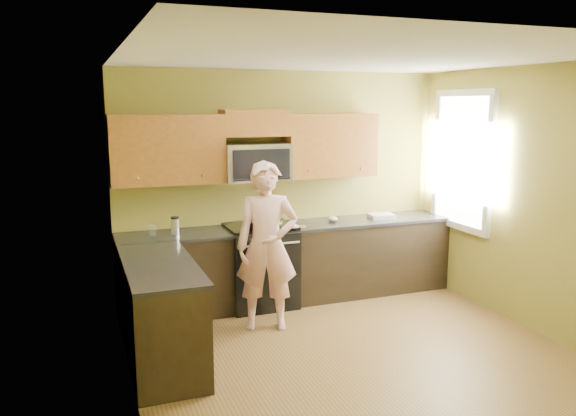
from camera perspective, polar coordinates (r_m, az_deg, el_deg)
name	(u,v)px	position (r m, az deg, el deg)	size (l,w,h in m)	color
floor	(358,358)	(5.48, 7.01, -14.64)	(4.00, 4.00, 0.00)	brown
ceiling	(365,57)	(4.99, 7.71, 14.76)	(4.00, 4.00, 0.00)	white
wall_back	(283,185)	(6.87, -0.51, 2.32)	(4.00, 4.00, 0.00)	olive
wall_front	(530,278)	(3.48, 23.06, -6.48)	(4.00, 4.00, 0.00)	olive
wall_left	(127,232)	(4.50, -15.80, -2.35)	(4.00, 4.00, 0.00)	olive
wall_right	(539,201)	(6.25, 23.77, 0.63)	(4.00, 4.00, 0.00)	olive
cabinet_back_run	(292,264)	(6.78, 0.39, -5.65)	(4.00, 0.60, 0.88)	black
cabinet_left_run	(160,314)	(5.36, -12.66, -10.32)	(0.60, 1.60, 0.88)	black
countertop_back	(292,227)	(6.66, 0.42, -1.87)	(4.00, 0.62, 0.04)	black
countertop_left	(159,265)	(5.22, -12.75, -5.57)	(0.62, 1.60, 0.04)	black
stove	(260,265)	(6.62, -2.78, -5.75)	(0.76, 0.65, 0.95)	black
microwave	(256,180)	(6.54, -3.19, 2.78)	(0.76, 0.40, 0.42)	silver
upper_cab_left	(169,184)	(6.35, -11.85, 2.35)	(1.22, 0.33, 0.75)	brown
upper_cab_right	(330,176)	(6.91, 4.18, 3.17)	(1.12, 0.33, 0.75)	brown
upper_cab_over_mw	(255,123)	(6.52, -3.35, 8.49)	(0.76, 0.33, 0.30)	brown
window	(463,161)	(7.09, 17.06, 4.56)	(0.06, 1.06, 1.66)	white
woman	(267,246)	(5.86, -2.11, -3.84)	(0.64, 0.42, 1.75)	#EC7C76
frying_pan	(255,226)	(6.46, -3.27, -1.82)	(0.24, 0.41, 0.05)	black
butter_tub	(277,226)	(6.60, -1.06, -1.80)	(0.11, 0.11, 0.08)	#F5F941
toast_slice	(301,226)	(6.54, 1.27, -1.85)	(0.11, 0.11, 0.01)	#B27F47
napkin_a	(294,227)	(6.41, 0.62, -1.90)	(0.11, 0.12, 0.06)	silver
napkin_b	(333,219)	(6.85, 4.49, -1.10)	(0.12, 0.13, 0.07)	silver
dish_towel	(381,216)	(7.15, 9.33, -0.79)	(0.30, 0.24, 0.05)	white
travel_mug	(175,234)	(6.31, -11.20, -2.58)	(0.09, 0.09, 0.19)	silver
glass_a	(153,230)	(6.29, -13.39, -2.13)	(0.07, 0.07, 0.12)	silver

